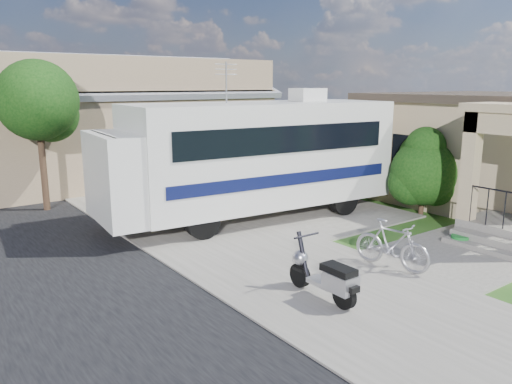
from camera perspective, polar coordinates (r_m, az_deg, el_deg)
ground at (r=10.92m, az=10.04°, el=-8.62°), size 120.00×120.00×0.00m
sidewalk_slab at (r=18.56m, az=-15.12°, el=-0.04°), size 4.00×80.00×0.06m
driveway_slab at (r=15.06m, az=1.63°, el=-2.47°), size 7.00×6.00×0.05m
walk_slab at (r=12.64m, az=22.92°, el=-6.38°), size 4.00×3.00×0.05m
house at (r=18.49m, az=26.41°, el=4.55°), size 9.47×7.80×3.54m
warehouse at (r=22.31m, az=-16.75°, el=6.98°), size 12.50×8.40×5.04m
street_tree_a at (r=16.47m, az=-23.39°, el=9.18°), size 2.44×2.40×4.58m
motorhome at (r=14.25m, az=-0.58°, el=4.30°), size 8.74×3.42×4.38m
shrub at (r=15.71m, az=18.56°, el=2.45°), size 2.15×2.05×2.63m
scooter at (r=9.11m, az=8.01°, el=-9.57°), size 0.58×1.67×1.10m
bicycle at (r=10.87m, az=15.24°, el=-6.12°), size 0.78×1.76×1.02m
garden_hose at (r=13.25m, az=22.28°, el=-5.17°), size 0.43×0.43×0.19m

